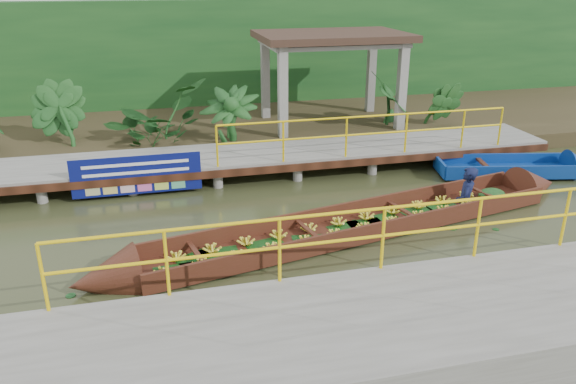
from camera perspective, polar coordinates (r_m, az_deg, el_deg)
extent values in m
plane|color=#272E17|center=(11.47, -0.40, -3.77)|extent=(80.00, 80.00, 0.00)
cube|color=#352D1A|center=(18.35, -5.94, 6.68)|extent=(30.00, 8.00, 0.45)
cube|color=slate|center=(14.48, -3.67, 3.80)|extent=(16.00, 2.00, 0.15)
cube|color=black|center=(13.57, -2.89, 2.23)|extent=(16.00, 0.12, 0.18)
cylinder|color=yellow|center=(14.05, 8.15, 7.63)|extent=(7.50, 0.05, 0.05)
cylinder|color=yellow|center=(14.16, 8.06, 5.86)|extent=(7.50, 0.05, 0.05)
cylinder|color=yellow|center=(14.17, 8.05, 5.67)|extent=(0.05, 0.05, 1.00)
cylinder|color=slate|center=(15.54, -26.53, 1.67)|extent=(0.24, 0.24, 0.55)
cylinder|color=slate|center=(13.70, -19.67, 0.25)|extent=(0.24, 0.24, 0.55)
cylinder|color=slate|center=(15.21, -19.21, 2.38)|extent=(0.24, 0.24, 0.55)
cylinder|color=slate|center=(13.62, -11.32, 1.00)|extent=(0.24, 0.24, 0.55)
cylinder|color=slate|center=(15.13, -11.68, 3.06)|extent=(0.24, 0.24, 0.55)
cylinder|color=slate|center=(13.83, -3.03, 1.72)|extent=(0.24, 0.24, 0.55)
cylinder|color=slate|center=(15.32, -4.19, 3.69)|extent=(0.24, 0.24, 0.55)
cylinder|color=slate|center=(14.31, 4.85, 2.37)|extent=(0.24, 0.24, 0.55)
cylinder|color=slate|center=(15.76, 3.01, 4.23)|extent=(0.24, 0.24, 0.55)
cylinder|color=slate|center=(15.05, 12.10, 2.93)|extent=(0.24, 0.24, 0.55)
cylinder|color=slate|center=(16.43, 9.72, 4.68)|extent=(0.24, 0.24, 0.55)
cylinder|color=slate|center=(16.01, 18.58, 3.39)|extent=(0.24, 0.24, 0.55)
cylinder|color=slate|center=(17.31, 15.84, 5.03)|extent=(0.24, 0.24, 0.55)
cylinder|color=slate|center=(13.83, -3.03, 1.72)|extent=(0.24, 0.24, 0.55)
cube|color=slate|center=(8.22, 13.76, -13.28)|extent=(18.00, 2.40, 0.70)
cylinder|color=yellow|center=(8.47, 11.07, -1.50)|extent=(10.00, 0.05, 0.05)
cylinder|color=yellow|center=(8.65, 10.86, -4.24)|extent=(10.00, 0.05, 0.05)
cylinder|color=yellow|center=(8.67, 10.83, -4.54)|extent=(0.05, 0.05, 1.00)
cube|color=slate|center=(15.95, -0.53, 9.60)|extent=(0.25, 0.25, 2.80)
cube|color=slate|center=(17.13, 11.45, 10.02)|extent=(0.25, 0.25, 2.80)
cube|color=slate|center=(18.25, -2.31, 11.12)|extent=(0.25, 0.25, 2.80)
cube|color=slate|center=(19.29, 8.43, 11.48)|extent=(0.25, 0.25, 2.80)
cube|color=slate|center=(17.37, 4.49, 14.87)|extent=(4.00, 2.60, 0.12)
cube|color=#37241B|center=(17.35, 4.51, 15.53)|extent=(4.40, 3.00, 0.20)
cube|color=#144019|center=(20.43, -7.19, 13.23)|extent=(30.00, 0.80, 4.00)
cube|color=#3D1F10|center=(11.42, 7.15, -3.71)|extent=(8.96, 2.94, 0.07)
cube|color=#3D1F10|center=(11.78, 5.72, -1.99)|extent=(8.74, 1.92, 0.38)
cube|color=#3D1F10|center=(10.93, 8.76, -4.08)|extent=(8.74, 1.92, 0.38)
cone|color=#3D1F10|center=(9.85, -18.21, -8.50)|extent=(1.31, 1.28, 1.07)
cone|color=#3D1F10|center=(14.53, 23.86, 0.56)|extent=(1.31, 1.28, 1.07)
ellipsoid|color=#144019|center=(13.53, 19.99, -0.26)|extent=(0.71, 0.61, 0.29)
imported|color=#0E1434|center=(12.74, 17.95, 2.40)|extent=(0.69, 0.74, 1.70)
cube|color=navy|center=(15.46, 21.21, 2.00)|extent=(3.55, 1.72, 0.11)
cube|color=navy|center=(15.87, 20.60, 3.09)|extent=(3.35, 0.79, 0.34)
cube|color=navy|center=(14.98, 21.99, 1.83)|extent=(3.35, 0.79, 0.34)
cube|color=navy|center=(14.84, 15.20, 2.50)|extent=(0.28, 1.01, 0.34)
cube|color=black|center=(15.19, 19.32, 2.65)|extent=(0.33, 1.02, 0.06)
cube|color=navy|center=(13.30, -15.10, 1.67)|extent=(2.92, 0.03, 0.91)
cube|color=white|center=(13.20, -15.21, 2.74)|extent=(2.37, 0.01, 0.07)
cube|color=white|center=(13.26, -15.12, 1.93)|extent=(2.37, 0.01, 0.07)
imported|color=#144019|center=(16.00, -22.41, 6.66)|extent=(1.25, 1.25, 1.56)
imported|color=#144019|center=(15.81, -13.39, 7.54)|extent=(1.25, 1.25, 1.56)
imported|color=#144019|center=(15.95, -6.14, 8.12)|extent=(1.25, 1.25, 1.56)
imported|color=#144019|center=(17.32, 10.65, 8.96)|extent=(1.25, 1.25, 1.56)
imported|color=#144019|center=(17.99, 15.07, 9.05)|extent=(1.25, 1.25, 1.56)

